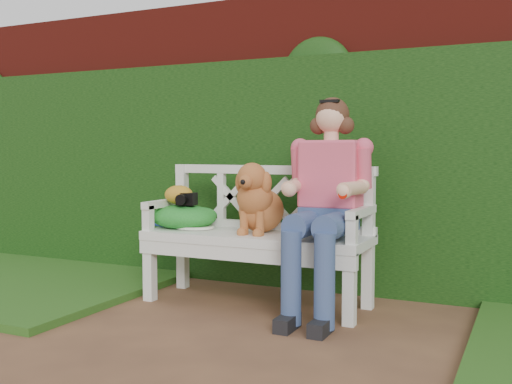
% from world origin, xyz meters
% --- Properties ---
extents(ground, '(60.00, 60.00, 0.00)m').
position_xyz_m(ground, '(0.00, 0.00, 0.00)').
color(ground, '#543525').
extents(brick_wall, '(10.00, 0.30, 2.20)m').
position_xyz_m(brick_wall, '(0.00, 1.90, 1.10)').
color(brick_wall, maroon).
rests_on(brick_wall, ground).
extents(ivy_hedge, '(10.00, 0.18, 1.70)m').
position_xyz_m(ivy_hedge, '(0.00, 1.68, 0.85)').
color(ivy_hedge, '#275517').
rests_on(ivy_hedge, ground).
extents(grass_left, '(2.60, 2.00, 0.05)m').
position_xyz_m(grass_left, '(-2.40, 0.90, 0.03)').
color(grass_left, '#13370D').
rests_on(grass_left, ground).
extents(garden_bench, '(1.65, 0.81, 0.48)m').
position_xyz_m(garden_bench, '(-0.27, 1.07, 0.24)').
color(garden_bench, white).
rests_on(garden_bench, ground).
extents(seated_woman, '(0.74, 0.86, 1.30)m').
position_xyz_m(seated_woman, '(0.23, 1.05, 0.65)').
color(seated_woman, '#FF627C').
rests_on(seated_woman, ground).
extents(dog, '(0.31, 0.43, 0.47)m').
position_xyz_m(dog, '(-0.25, 1.08, 0.72)').
color(dog, brown).
rests_on(dog, garden_bench).
extents(tennis_racket, '(0.59, 0.42, 0.03)m').
position_xyz_m(tennis_racket, '(-0.78, 1.07, 0.49)').
color(tennis_racket, white).
rests_on(tennis_racket, garden_bench).
extents(green_bag, '(0.50, 0.39, 0.17)m').
position_xyz_m(green_bag, '(-0.84, 1.08, 0.56)').
color(green_bag, '#29831B').
rests_on(green_bag, garden_bench).
extents(camera_item, '(0.14, 0.11, 0.08)m').
position_xyz_m(camera_item, '(-0.79, 1.05, 0.69)').
color(camera_item, black).
rests_on(camera_item, green_bag).
extents(baseball_glove, '(0.21, 0.16, 0.13)m').
position_xyz_m(baseball_glove, '(-0.87, 1.07, 0.71)').
color(baseball_glove, '#BA8320').
rests_on(baseball_glove, green_bag).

